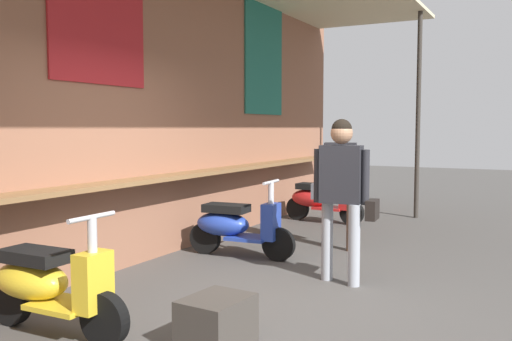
% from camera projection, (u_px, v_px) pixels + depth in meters
% --- Properties ---
extents(ground_plane, '(37.10, 37.10, 0.00)m').
position_uv_depth(ground_plane, '(257.00, 302.00, 5.13)').
color(ground_plane, '#474442').
extents(market_stall_facade, '(13.25, 2.53, 3.82)m').
position_uv_depth(market_stall_facade, '(99.00, 79.00, 5.82)').
color(market_stall_facade, '#8C5B44').
rests_on(market_stall_facade, ground_plane).
extents(scooter_yellow, '(0.46, 1.40, 0.97)m').
position_uv_depth(scooter_yellow, '(47.00, 284.00, 4.32)').
color(scooter_yellow, gold).
rests_on(scooter_yellow, ground_plane).
extents(scooter_blue, '(0.50, 1.40, 0.97)m').
position_uv_depth(scooter_blue, '(235.00, 226.00, 6.90)').
color(scooter_blue, '#233D9E').
rests_on(scooter_blue, ground_plane).
extents(scooter_red, '(0.48, 1.40, 0.97)m').
position_uv_depth(scooter_red, '(320.00, 199.00, 9.44)').
color(scooter_red, red).
rests_on(scooter_red, ground_plane).
extents(shopper_with_handbag, '(0.38, 0.66, 1.67)m').
position_uv_depth(shopper_with_handbag, '(339.00, 172.00, 7.29)').
color(shopper_with_handbag, brown).
rests_on(shopper_with_handbag, ground_plane).
extents(shopper_browsing, '(0.30, 0.66, 1.69)m').
position_uv_depth(shopper_browsing, '(343.00, 184.00, 5.67)').
color(shopper_browsing, '#999EA8').
rests_on(shopper_browsing, ground_plane).
extents(merchandise_crate, '(0.54, 0.45, 0.38)m').
position_uv_depth(merchandise_crate, '(216.00, 323.00, 4.03)').
color(merchandise_crate, '#3D3833').
rests_on(merchandise_crate, ground_plane).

